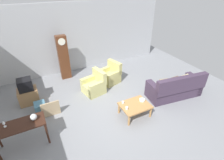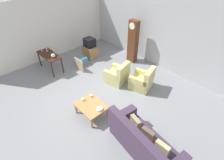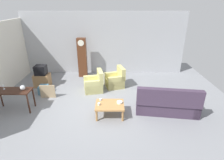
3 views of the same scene
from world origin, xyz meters
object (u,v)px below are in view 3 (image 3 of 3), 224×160
armchair_olive_far (115,80)px  bowl_white_stacked (119,102)px  grandfather_clock (81,58)px  cup_white_porcelain (98,104)px  couch_floral (166,103)px  tv_crt (40,70)px  framed_picture_leaning (47,92)px  armchair_olive_near (94,84)px  storage_box_blue (43,90)px  cup_blue_rimmed (100,100)px  coffee_table_wood (109,106)px  tv_stand_cabinet (42,80)px  glass_dome_cloche (22,88)px  console_table_dark (11,93)px  wine_glass_mid (2,86)px

armchair_olive_far → bowl_white_stacked: bearing=-87.4°
armchair_olive_far → grandfather_clock: (-1.66, 1.28, 0.70)m
cup_white_porcelain → grandfather_clock: bearing=106.3°
couch_floral → tv_crt: (-5.12, 2.18, 0.43)m
framed_picture_leaning → cup_white_porcelain: size_ratio=6.69×
couch_floral → framed_picture_leaning: (-4.52, 1.07, -0.08)m
armchair_olive_near → storage_box_blue: (-2.14, -0.26, -0.13)m
framed_picture_leaning → cup_blue_rimmed: size_ratio=7.32×
coffee_table_wood → tv_crt: size_ratio=2.00×
tv_stand_cabinet → cup_blue_rimmed: bearing=-37.0°
cup_white_porcelain → cup_blue_rimmed: cup_white_porcelain is taller
tv_crt → framed_picture_leaning: size_ratio=0.80×
cup_white_porcelain → cup_blue_rimmed: size_ratio=1.09×
armchair_olive_near → tv_stand_cabinet: (-2.43, 0.48, -0.02)m
cup_white_porcelain → cup_blue_rimmed: bearing=82.7°
tv_crt → glass_dome_cloche: 1.98m
console_table_dark → grandfather_clock: bearing=58.6°
tv_stand_cabinet → tv_crt: size_ratio=1.42×
armchair_olive_far → grandfather_clock: size_ratio=0.48×
coffee_table_wood → glass_dome_cloche: bearing=172.7°
glass_dome_cloche → cup_blue_rimmed: size_ratio=2.16×
cup_blue_rimmed → storage_box_blue: bearing=151.2°
cup_blue_rimmed → grandfather_clock: bearing=108.4°
console_table_dark → tv_stand_cabinet: console_table_dark is taller
tv_crt → coffee_table_wood: bearing=-37.1°
coffee_table_wood → framed_picture_leaning: (-2.53, 1.26, -0.10)m
armchair_olive_far → wine_glass_mid: 4.41m
console_table_dark → tv_crt: bearing=82.0°
console_table_dark → cup_blue_rimmed: (3.09, -0.11, -0.19)m
grandfather_clock → storage_box_blue: (-1.40, -1.97, -0.83)m
tv_crt → wine_glass_mid: 2.01m
cup_blue_rimmed → bowl_white_stacked: bearing=-15.2°
armchair_olive_far → tv_stand_cabinet: bearing=179.2°
console_table_dark → storage_box_blue: console_table_dark is taller
coffee_table_wood → tv_stand_cabinet: size_ratio=1.41×
bowl_white_stacked → storage_box_blue: bearing=153.8°
bowl_white_stacked → armchair_olive_far: bearing=92.6°
grandfather_clock → framed_picture_leaning: grandfather_clock is taller
cup_blue_rimmed → console_table_dark: bearing=178.0°
grandfather_clock → cup_white_porcelain: bearing=-73.7°
grandfather_clock → storage_box_blue: size_ratio=4.95×
console_table_dark → cup_white_porcelain: bearing=-7.8°
storage_box_blue → cup_white_porcelain: cup_white_porcelain is taller
armchair_olive_far → framed_picture_leaning: 2.96m
framed_picture_leaning → cup_white_porcelain: 2.55m
armchair_olive_near → framed_picture_leaning: (-1.83, -0.63, -0.03)m
couch_floral → glass_dome_cloche: couch_floral is taller
armchair_olive_near → bowl_white_stacked: size_ratio=4.80×
cup_blue_rimmed → coffee_table_wood: bearing=-38.1°
glass_dome_cloche → cup_blue_rimmed: (2.70, -0.13, -0.39)m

